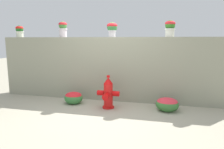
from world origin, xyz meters
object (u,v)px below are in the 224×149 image
at_px(potted_plant_0, 20,31).
at_px(potted_plant_1, 63,28).
at_px(flower_bush_right, 167,104).
at_px(potted_plant_3, 170,27).
at_px(fire_hydrant, 108,94).
at_px(flower_bush_left, 74,97).
at_px(potted_plant_2, 112,28).

bearing_deg(potted_plant_0, potted_plant_1, 0.07).
distance_m(potted_plant_0, flower_bush_right, 4.49).
height_order(potted_plant_3, fire_hydrant, potted_plant_3).
bearing_deg(potted_plant_3, flower_bush_right, -90.47).
relative_size(potted_plant_1, potted_plant_3, 1.05).
relative_size(potted_plant_1, flower_bush_left, 0.91).
relative_size(potted_plant_0, potted_plant_2, 0.88).
bearing_deg(fire_hydrant, flower_bush_left, 171.85).
bearing_deg(potted_plant_3, potted_plant_2, -179.42).
xyz_separation_m(potted_plant_1, fire_hydrant, (1.44, -0.73, -1.55)).
bearing_deg(flower_bush_right, potted_plant_1, 167.57).
relative_size(potted_plant_0, flower_bush_right, 0.65).
relative_size(fire_hydrant, flower_bush_right, 1.52).
distance_m(potted_plant_2, fire_hydrant, 1.69).
distance_m(potted_plant_1, flower_bush_right, 3.33).
distance_m(potted_plant_0, potted_plant_1, 1.34).
bearing_deg(potted_plant_3, potted_plant_0, -179.99).
bearing_deg(potted_plant_0, potted_plant_2, -0.29).
xyz_separation_m(potted_plant_1, potted_plant_2, (1.37, -0.02, -0.01)).
distance_m(potted_plant_0, fire_hydrant, 3.24).
relative_size(potted_plant_1, flower_bush_right, 0.82).
bearing_deg(potted_plant_2, potted_plant_1, 179.35).
bearing_deg(potted_plant_0, fire_hydrant, -14.70).
bearing_deg(flower_bush_right, fire_hydrant, -174.97).
xyz_separation_m(potted_plant_0, fire_hydrant, (2.78, -0.73, -1.49)).
height_order(potted_plant_2, potted_plant_3, potted_plant_3).
height_order(potted_plant_2, flower_bush_right, potted_plant_2).
relative_size(potted_plant_2, fire_hydrant, 0.48).
xyz_separation_m(fire_hydrant, flower_bush_left, (-0.93, 0.13, -0.18)).
bearing_deg(potted_plant_1, potted_plant_2, -0.65).
relative_size(potted_plant_0, flower_bush_left, 0.72).
relative_size(potted_plant_3, flower_bush_right, 0.78).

